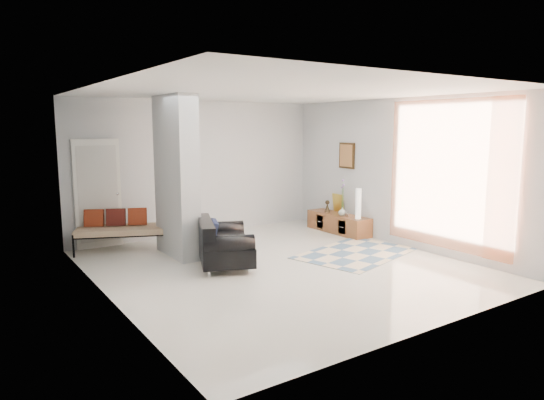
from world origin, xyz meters
TOP-DOWN VIEW (x-y plane):
  - floor at (0.00, 0.00)m, footprint 6.00×6.00m
  - ceiling at (0.00, 0.00)m, footprint 6.00×6.00m
  - wall_back at (0.00, 3.00)m, footprint 6.00×0.00m
  - wall_front at (0.00, -3.00)m, footprint 6.00×0.00m
  - wall_left at (-2.75, 0.00)m, footprint 0.00×6.00m
  - wall_right at (2.75, 0.00)m, footprint 0.00×6.00m
  - partition_column at (-1.10, 1.60)m, footprint 0.35×1.20m
  - hallway_door at (-2.10, 2.96)m, footprint 0.85×0.06m
  - curtain at (2.67, -1.15)m, footprint 0.00×2.55m
  - wall_art at (2.72, 1.42)m, footprint 0.04×0.45m
  - media_console at (2.52, 1.42)m, footprint 0.45×1.61m
  - loveseat at (-0.76, 0.61)m, footprint 1.26×1.59m
  - daybed at (-1.81, 2.49)m, footprint 1.81×1.29m
  - area_rug at (1.60, -0.09)m, footprint 2.45×1.94m
  - cylinder_lamp at (2.50, 0.81)m, footprint 0.11×0.11m
  - bronze_figurine at (2.47, 1.74)m, footprint 0.14×0.14m
  - vase at (2.47, 1.25)m, footprint 0.17×0.17m

SIDE VIEW (x-z plane):
  - floor at x=0.00m, z-range 0.00..0.00m
  - area_rug at x=1.60m, z-range 0.00..0.01m
  - media_console at x=2.52m, z-range -0.19..0.61m
  - loveseat at x=-0.76m, z-range -0.02..0.74m
  - daybed at x=-1.81m, z-range 0.04..0.80m
  - vase at x=2.47m, z-range 0.40..0.58m
  - bronze_figurine at x=2.47m, z-range 0.40..0.66m
  - cylinder_lamp at x=2.50m, z-range 0.40..1.02m
  - hallway_door at x=-2.10m, z-range 0.00..2.04m
  - partition_column at x=-1.10m, z-range 0.00..2.80m
  - wall_back at x=0.00m, z-range -1.60..4.40m
  - wall_front at x=0.00m, z-range -1.60..4.40m
  - wall_left at x=-2.75m, z-range -1.60..4.40m
  - wall_right at x=2.75m, z-range -1.60..4.40m
  - curtain at x=2.67m, z-range 0.17..2.72m
  - wall_art at x=2.72m, z-range 1.38..1.92m
  - ceiling at x=0.00m, z-range 2.80..2.80m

